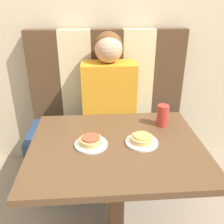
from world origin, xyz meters
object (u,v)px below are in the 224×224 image
object	(u,v)px
pizza_left	(91,141)
pizza_right	(142,139)
person	(109,84)
plate_left	(91,144)
drinking_cup	(163,115)
plate_right	(142,142)

from	to	relation	value
pizza_left	pizza_right	bearing A→B (deg)	0.00
person	plate_left	bearing A→B (deg)	-101.17
plate_left	drinking_cup	size ratio (longest dim) A/B	1.32
drinking_cup	plate_left	bearing A→B (deg)	-155.44
pizza_right	drinking_cup	xyz separation A→B (m)	(0.16, 0.19, 0.04)
plate_left	drinking_cup	bearing A→B (deg)	24.56
plate_left	pizza_left	distance (m)	0.02
plate_right	drinking_cup	size ratio (longest dim) A/B	1.32
person	pizza_right	world-z (taller)	person
person	plate_right	bearing A→B (deg)	-78.83
person	plate_left	world-z (taller)	person
person	drinking_cup	xyz separation A→B (m)	(0.29, -0.48, -0.04)
plate_left	pizza_left	world-z (taller)	pizza_left
plate_left	pizza_right	size ratio (longest dim) A/B	1.45
plate_left	plate_right	distance (m)	0.27
person	pizza_left	xyz separation A→B (m)	(-0.13, -0.67, -0.08)
plate_left	pizza_left	xyz separation A→B (m)	(0.00, -0.00, 0.02)
plate_right	pizza_right	xyz separation A→B (m)	(0.00, -0.00, 0.02)
pizza_left	pizza_right	world-z (taller)	same
pizza_right	drinking_cup	size ratio (longest dim) A/B	0.91
pizza_left	drinking_cup	world-z (taller)	drinking_cup
plate_right	pizza_left	size ratio (longest dim) A/B	1.45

